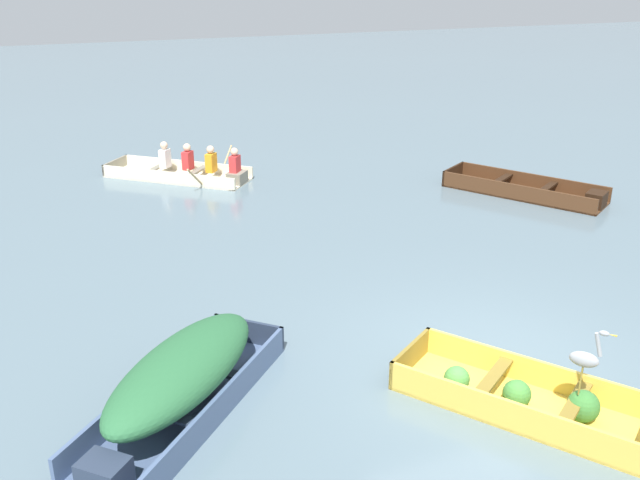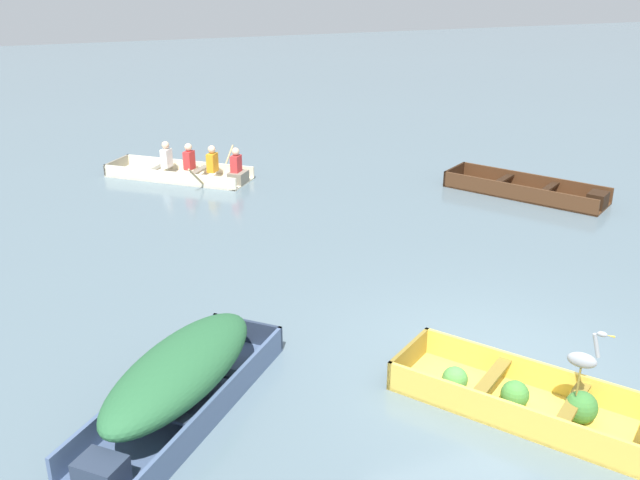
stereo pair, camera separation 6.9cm
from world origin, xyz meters
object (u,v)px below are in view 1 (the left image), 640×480
(skiff_slate_blue_near_moored, at_px, (182,377))
(rowboat_cream_with_crew, at_px, (187,171))
(skiff_dark_varnish_mid_moored, at_px, (530,191))
(heron_on_dinghy, at_px, (586,358))
(dinghy_yellow_foreground, at_px, (540,402))

(skiff_slate_blue_near_moored, xyz_separation_m, rowboat_cream_with_crew, (1.78, 9.31, -0.26))
(skiff_dark_varnish_mid_moored, height_order, heron_on_dinghy, heron_on_dinghy)
(skiff_dark_varnish_mid_moored, xyz_separation_m, heron_on_dinghy, (-4.54, -7.19, 0.76))
(dinghy_yellow_foreground, distance_m, skiff_dark_varnish_mid_moored, 8.39)
(heron_on_dinghy, bearing_deg, rowboat_cream_with_crew, 102.10)
(skiff_dark_varnish_mid_moored, xyz_separation_m, rowboat_cream_with_crew, (-6.92, 3.94, 0.09))
(dinghy_yellow_foreground, bearing_deg, rowboat_cream_with_crew, 101.04)
(skiff_slate_blue_near_moored, bearing_deg, rowboat_cream_with_crew, 79.17)
(skiff_dark_varnish_mid_moored, bearing_deg, skiff_slate_blue_near_moored, -148.34)
(skiff_slate_blue_near_moored, relative_size, heron_on_dinghy, 3.77)
(dinghy_yellow_foreground, height_order, skiff_slate_blue_near_moored, skiff_slate_blue_near_moored)
(skiff_slate_blue_near_moored, height_order, rowboat_cream_with_crew, rowboat_cream_with_crew)
(skiff_dark_varnish_mid_moored, bearing_deg, heron_on_dinghy, -122.28)
(heron_on_dinghy, bearing_deg, skiff_slate_blue_near_moored, 156.45)
(skiff_slate_blue_near_moored, height_order, skiff_dark_varnish_mid_moored, skiff_slate_blue_near_moored)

